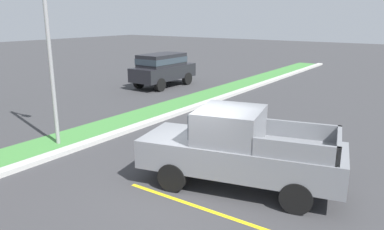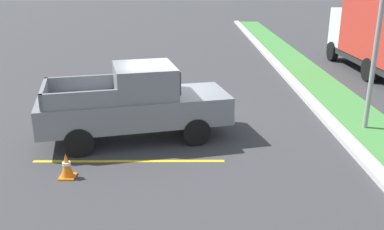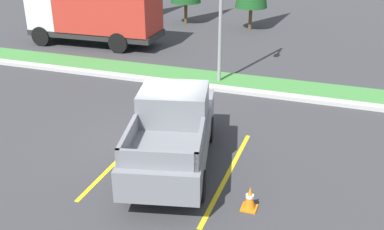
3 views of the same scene
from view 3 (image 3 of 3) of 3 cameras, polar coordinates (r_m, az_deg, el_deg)
The scene contains 8 objects.
ground_plane at distance 13.38m, azimuth -3.99°, elevation -3.89°, with size 120.00×120.00×0.00m, color #38383A.
parking_line_near at distance 12.98m, azimuth -8.79°, elevation -5.07°, with size 0.12×4.80×0.01m, color yellow.
parking_line_far at distance 11.98m, azimuth 4.59°, elevation -7.51°, with size 0.12×4.80×0.01m, color yellow.
curb_strip at distance 17.64m, azimuth 2.36°, elevation 3.55°, with size 56.00×0.40×0.15m, color #B2B2AD.
grass_median at distance 18.65m, azimuth 3.36°, elevation 4.54°, with size 56.00×1.80×0.06m, color #42843D.
pickup_truck_main at distance 11.94m, azimuth -2.44°, elevation -1.87°, with size 3.06×5.52×2.10m.
cargo_truck_distant at distance 24.04m, azimuth -12.00°, elevation 13.02°, with size 6.88×2.69×3.40m.
traffic_cone at distance 10.61m, azimuth 7.34°, elevation -10.44°, with size 0.36×0.36×0.60m.
Camera 3 is at (4.77, -10.81, 6.28)m, focal length 41.98 mm.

